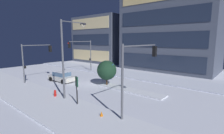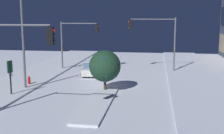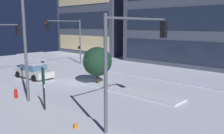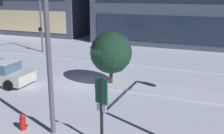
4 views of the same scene
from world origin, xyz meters
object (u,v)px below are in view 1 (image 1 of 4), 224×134
object	(u,v)px
fire_hydrant	(55,94)
construction_cone	(102,114)
traffic_light_corner_near_right	(138,64)
traffic_light_corner_far_left	(83,50)
street_lamp_arched	(69,49)
car_near	(62,77)
decorated_tree_median	(107,70)
parking_info_sign	(77,87)
traffic_light_corner_near_left	(35,56)

from	to	relation	value
fire_hydrant	construction_cone	world-z (taller)	fire_hydrant
traffic_light_corner_near_right	traffic_light_corner_far_left	bearing A→B (deg)	63.52
street_lamp_arched	fire_hydrant	distance (m)	5.19
street_lamp_arched	traffic_light_corner_far_left	bearing A→B (deg)	42.63
car_near	construction_cone	size ratio (longest dim) A/B	8.34
decorated_tree_median	traffic_light_corner_far_left	bearing A→B (deg)	157.17
traffic_light_corner_far_left	construction_cone	world-z (taller)	traffic_light_corner_far_left
fire_hydrant	decorated_tree_median	size ratio (longest dim) A/B	0.25
parking_info_sign	decorated_tree_median	distance (m)	7.56
decorated_tree_median	construction_cone	world-z (taller)	decorated_tree_median
fire_hydrant	decorated_tree_median	bearing A→B (deg)	81.79
car_near	traffic_light_corner_near_right	xyz separation A→B (m)	(14.65, -2.12, 3.50)
car_near	fire_hydrant	world-z (taller)	car_near
decorated_tree_median	fire_hydrant	bearing A→B (deg)	-98.21
car_near	fire_hydrant	distance (m)	7.53
traffic_light_corner_near_right	decorated_tree_median	xyz separation A→B (m)	(-7.75, 4.62, -2.06)
traffic_light_corner_near_left	fire_hydrant	world-z (taller)	traffic_light_corner_near_left
parking_info_sign	construction_cone	bearing A→B (deg)	-80.96
traffic_light_corner_near_left	construction_cone	distance (m)	16.35
traffic_light_corner_near_right	decorated_tree_median	distance (m)	9.26
traffic_light_corner_near_right	construction_cone	distance (m)	5.13
traffic_light_corner_near_left	decorated_tree_median	xyz separation A→B (m)	(9.57, 5.05, -1.75)
fire_hydrant	construction_cone	bearing A→B (deg)	-2.19
traffic_light_corner_near_right	parking_info_sign	size ratio (longest dim) A/B	2.10
traffic_light_corner_far_left	street_lamp_arched	distance (m)	14.51
car_near	decorated_tree_median	distance (m)	7.48
car_near	fire_hydrant	xyz separation A→B (m)	(5.86, -4.72, -0.30)
fire_hydrant	parking_info_sign	xyz separation A→B (m)	(3.63, 0.14, 1.39)
street_lamp_arched	parking_info_sign	world-z (taller)	street_lamp_arched
car_near	street_lamp_arched	xyz separation A→B (m)	(7.17, -3.63, 4.60)
parking_info_sign	street_lamp_arched	bearing A→B (deg)	83.00
fire_hydrant	decorated_tree_median	distance (m)	7.51
traffic_light_corner_far_left	decorated_tree_median	distance (m)	10.94
decorated_tree_median	parking_info_sign	bearing A→B (deg)	-69.99
car_near	traffic_light_corner_near_left	bearing A→B (deg)	-140.23
traffic_light_corner_far_left	car_near	bearing A→B (deg)	24.13
traffic_light_corner_near_right	traffic_light_corner_near_left	xyz separation A→B (m)	(-17.32, -0.42, -0.31)
car_near	traffic_light_corner_near_left	distance (m)	4.87
traffic_light_corner_near_right	decorated_tree_median	size ratio (longest dim) A/B	1.71
traffic_light_corner_near_right	street_lamp_arched	world-z (taller)	street_lamp_arched
street_lamp_arched	fire_hydrant	bearing A→B (deg)	127.87
traffic_light_corner_near_right	traffic_light_corner_near_left	world-z (taller)	traffic_light_corner_near_right
construction_cone	parking_info_sign	bearing A→B (deg)	173.47
traffic_light_corner_far_left	fire_hydrant	world-z (taller)	traffic_light_corner_far_left
parking_info_sign	car_near	bearing A→B (deg)	79.76
decorated_tree_median	street_lamp_arched	bearing A→B (deg)	-87.47
fire_hydrant	traffic_light_corner_near_right	bearing A→B (deg)	16.52
traffic_light_corner_near_left	parking_info_sign	xyz separation A→B (m)	(12.15, -2.05, -2.09)
traffic_light_corner_near_right	street_lamp_arched	xyz separation A→B (m)	(-7.48, -1.51, 1.10)
traffic_light_corner_far_left	street_lamp_arched	size ratio (longest dim) A/B	0.75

